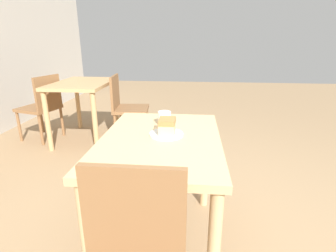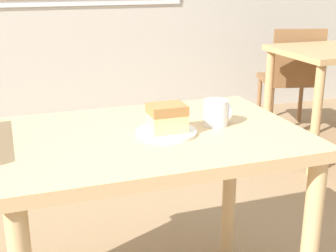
{
  "view_description": "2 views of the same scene",
  "coord_description": "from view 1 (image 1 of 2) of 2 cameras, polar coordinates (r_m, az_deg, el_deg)",
  "views": [
    {
      "loc": [
        -1.33,
        0.28,
        1.3
      ],
      "look_at": [
        0.12,
        0.42,
        0.81
      ],
      "focal_mm": 28.0,
      "sensor_mm": 36.0,
      "label": 1
    },
    {
      "loc": [
        -0.35,
        -0.95,
        1.26
      ],
      "look_at": [
        0.14,
        0.46,
        0.77
      ],
      "focal_mm": 50.0,
      "sensor_mm": 36.0,
      "label": 2
    }
  ],
  "objects": [
    {
      "name": "chair_far_corner",
      "position": [
        3.46,
        -9.17,
        4.42
      ],
      "size": [
        0.47,
        0.47,
        0.86
      ],
      "rotation": [
        0.0,
        0.0,
        0.08
      ],
      "color": "brown",
      "rests_on": "ground_plane"
    },
    {
      "name": "cake_slice",
      "position": [
        1.54,
        -0.18,
        0.02
      ],
      "size": [
        0.12,
        0.09,
        0.09
      ],
      "color": "#E0C67F",
      "rests_on": "plate"
    },
    {
      "name": "coffee_mug",
      "position": [
        1.74,
        -0.76,
        1.73
      ],
      "size": [
        0.09,
        0.08,
        0.09
      ],
      "color": "white",
      "rests_on": "dining_table_near"
    },
    {
      "name": "dining_table_far",
      "position": [
        3.58,
        -17.95,
        7.02
      ],
      "size": [
        0.96,
        0.68,
        0.77
      ],
      "color": "tan",
      "rests_on": "ground_plane"
    },
    {
      "name": "dining_table_near",
      "position": [
        1.57,
        -1.59,
        -6.61
      ],
      "size": [
        1.01,
        0.69,
        0.75
      ],
      "color": "tan",
      "rests_on": "ground_plane"
    },
    {
      "name": "plate",
      "position": [
        1.56,
        -0.36,
        -1.78
      ],
      "size": [
        0.2,
        0.2,
        0.01
      ],
      "color": "white",
      "rests_on": "dining_table_near"
    },
    {
      "name": "chair_far_opposite",
      "position": [
        3.81,
        -25.69,
        4.11
      ],
      "size": [
        0.53,
        0.53,
        0.86
      ],
      "rotation": [
        0.0,
        0.0,
        2.87
      ],
      "color": "brown",
      "rests_on": "ground_plane"
    }
  ]
}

